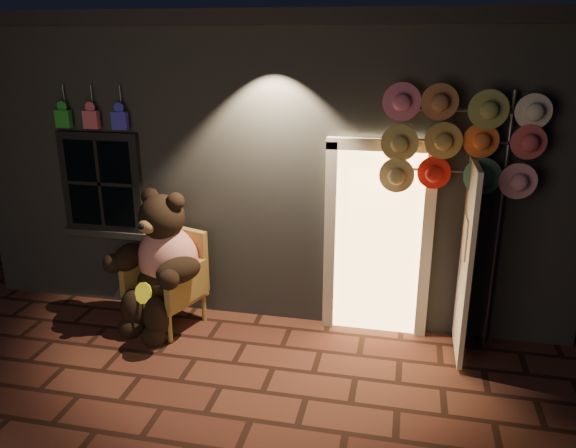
% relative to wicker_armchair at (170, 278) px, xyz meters
% --- Properties ---
extents(ground, '(60.00, 60.00, 0.00)m').
position_rel_wicker_armchair_xyz_m(ground, '(0.97, -1.14, -0.55)').
color(ground, '#582E21').
rests_on(ground, ground).
extents(shop_building, '(7.30, 5.95, 3.51)m').
position_rel_wicker_armchair_xyz_m(shop_building, '(0.97, 2.85, 1.19)').
color(shop_building, slate).
rests_on(shop_building, ground).
extents(wicker_armchair, '(0.93, 0.89, 1.10)m').
position_rel_wicker_armchair_xyz_m(wicker_armchair, '(0.00, 0.00, 0.00)').
color(wicker_armchair, '#AA8A42').
rests_on(wicker_armchair, ground).
extents(teddy_bear, '(1.12, 1.05, 1.64)m').
position_rel_wicker_armchair_xyz_m(teddy_bear, '(-0.03, -0.14, 0.23)').
color(teddy_bear, red).
rests_on(teddy_bear, ground).
extents(hat_rack, '(1.54, 0.22, 2.73)m').
position_rel_wicker_armchair_xyz_m(hat_rack, '(3.09, 0.13, 1.63)').
color(hat_rack, '#59595E').
rests_on(hat_rack, ground).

